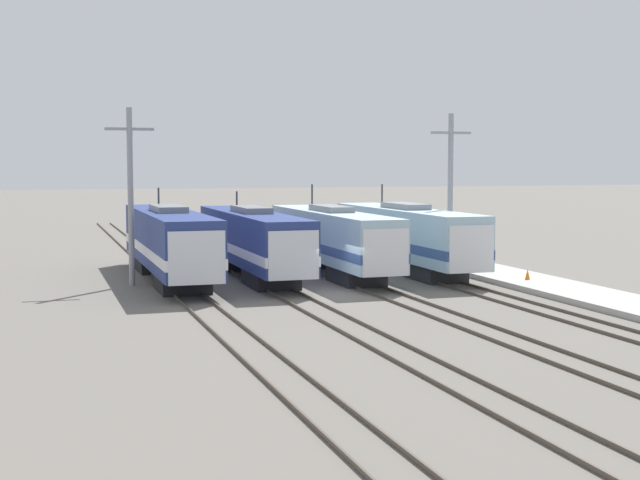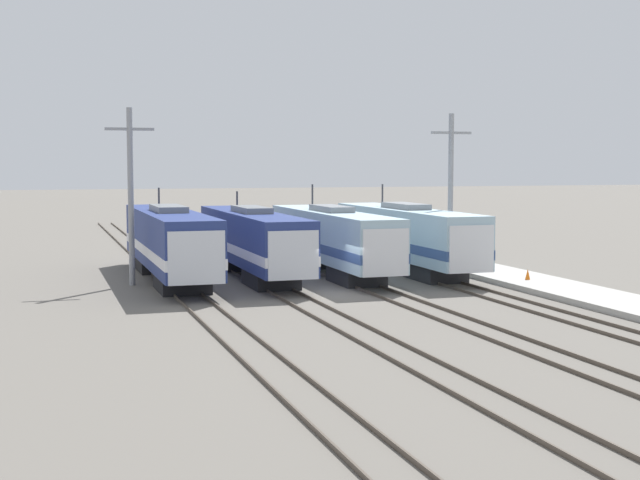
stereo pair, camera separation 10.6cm
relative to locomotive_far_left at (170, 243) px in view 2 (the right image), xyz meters
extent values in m
plane|color=#666059|center=(7.45, -7.77, -2.25)|extent=(400.00, 400.00, 0.00)
cube|color=#4C4238|center=(-0.72, -7.77, -2.18)|extent=(0.07, 120.00, 0.15)
cube|color=#4C4238|center=(0.72, -7.77, -2.18)|extent=(0.07, 120.00, 0.15)
cube|color=#4C4238|center=(4.25, -7.77, -2.18)|extent=(0.07, 120.00, 0.15)
cube|color=#4C4238|center=(5.68, -7.77, -2.18)|extent=(0.07, 120.00, 0.15)
cube|color=#4C4238|center=(9.22, -7.77, -2.18)|extent=(0.07, 120.00, 0.15)
cube|color=#4C4238|center=(10.65, -7.77, -2.18)|extent=(0.07, 120.00, 0.15)
cube|color=#4C4238|center=(14.18, -7.77, -2.18)|extent=(0.07, 120.00, 0.15)
cube|color=#4C4238|center=(15.62, -7.77, -2.18)|extent=(0.07, 120.00, 0.15)
cube|color=black|center=(0.00, -4.15, -1.78)|extent=(2.59, 4.16, 0.95)
cube|color=black|center=(0.00, 5.30, -1.78)|extent=(2.59, 4.16, 0.95)
cube|color=navy|center=(0.00, 0.57, 0.24)|extent=(3.05, 18.89, 3.09)
cube|color=silver|center=(0.00, 0.57, -0.38)|extent=(3.09, 18.93, 0.56)
cube|color=silver|center=(0.00, -7.82, 0.01)|extent=(2.80, 2.31, 2.63)
cube|color=black|center=(0.00, -8.89, 0.59)|extent=(2.38, 0.08, 0.74)
cube|color=slate|center=(0.00, 0.57, 1.96)|extent=(1.68, 4.72, 0.35)
cylinder|color=#38383D|center=(0.00, 4.73, 2.43)|extent=(0.12, 0.12, 1.28)
cube|color=black|center=(4.97, -4.03, -1.78)|extent=(2.45, 4.01, 0.95)
cube|color=black|center=(4.97, 5.07, -1.78)|extent=(2.45, 4.01, 0.95)
cube|color=navy|center=(4.97, 0.52, 0.17)|extent=(2.88, 18.22, 2.95)
cube|color=silver|center=(4.97, 0.52, -0.42)|extent=(2.92, 18.26, 0.53)
cube|color=silver|center=(4.97, -7.69, -0.05)|extent=(2.65, 2.01, 2.51)
cube|color=black|center=(4.97, -8.61, 0.50)|extent=(2.25, 0.08, 0.70)
cube|color=slate|center=(4.97, 0.52, 1.82)|extent=(1.59, 4.55, 0.35)
cylinder|color=#38383D|center=(4.97, 4.53, 2.22)|extent=(0.12, 0.12, 1.15)
cube|color=#232326|center=(9.93, -4.24, -1.78)|extent=(2.36, 3.94, 0.95)
cube|color=#232326|center=(9.93, 4.71, -1.78)|extent=(2.36, 3.94, 0.95)
cube|color=#9EBCCC|center=(9.93, 0.24, 0.17)|extent=(2.78, 17.91, 2.95)
cube|color=navy|center=(9.93, 0.24, -0.42)|extent=(2.82, 17.95, 0.53)
cube|color=silver|center=(9.93, -7.80, -0.05)|extent=(2.56, 2.04, 2.51)
cube|color=black|center=(9.93, -8.74, 0.50)|extent=(2.17, 0.08, 0.70)
cube|color=gray|center=(9.93, 0.24, 1.82)|extent=(1.53, 4.48, 0.35)
cylinder|color=#38383D|center=(9.93, 4.17, 2.44)|extent=(0.12, 0.12, 1.58)
cube|color=#232326|center=(14.90, -4.20, -1.78)|extent=(2.44, 3.96, 0.95)
cube|color=#232326|center=(14.90, 4.79, -1.78)|extent=(2.44, 3.96, 0.95)
cube|color=#9EBCCC|center=(14.90, 0.29, 0.21)|extent=(2.87, 17.99, 3.03)
cube|color=navy|center=(14.90, 0.29, -0.39)|extent=(2.91, 18.03, 0.55)
cube|color=silver|center=(14.90, -7.81, -0.01)|extent=(2.64, 1.98, 2.58)
cube|color=black|center=(14.90, -8.72, 0.55)|extent=(2.24, 0.08, 0.72)
cube|color=gray|center=(14.90, 0.29, 1.90)|extent=(1.58, 4.50, 0.35)
cylinder|color=#38383D|center=(14.90, 4.25, 2.46)|extent=(0.12, 0.12, 1.47)
cylinder|color=gray|center=(-2.31, -1.05, 2.71)|extent=(0.33, 0.33, 9.93)
cube|color=gray|center=(-2.31, -1.05, 6.49)|extent=(2.70, 0.16, 0.16)
cylinder|color=gray|center=(17.37, -1.05, 2.71)|extent=(0.33, 0.33, 9.93)
cube|color=gray|center=(17.37, -1.05, 6.49)|extent=(2.70, 0.16, 0.16)
cube|color=#A8A59E|center=(19.25, -7.77, -2.10)|extent=(4.00, 120.00, 0.31)
cone|color=orange|center=(18.94, -7.78, -1.65)|extent=(0.29, 0.29, 0.60)
camera|label=1|loc=(-7.43, -51.60, 4.58)|focal=50.00mm
camera|label=2|loc=(-7.33, -51.64, 4.58)|focal=50.00mm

